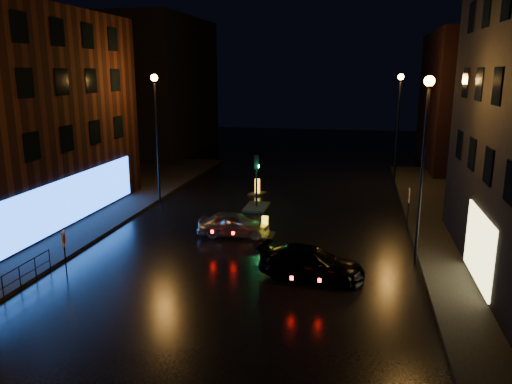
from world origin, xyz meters
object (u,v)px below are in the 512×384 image
(silver_hatchback, at_px, (234,224))
(road_sign_right, at_px, (409,199))
(traffic_signal, at_px, (257,200))
(dark_sedan, at_px, (311,263))
(road_sign_left, at_px, (64,243))
(bollard_near, at_px, (265,232))
(bollard_far, at_px, (257,191))

(silver_hatchback, xyz_separation_m, road_sign_right, (9.14, 3.22, 1.05))
(traffic_signal, xyz_separation_m, silver_hatchback, (-0.04, -5.72, 0.15))
(dark_sedan, bearing_deg, traffic_signal, 30.97)
(dark_sedan, height_order, road_sign_left, road_sign_left)
(bollard_near, relative_size, bollard_far, 0.89)
(traffic_signal, relative_size, silver_hatchback, 0.90)
(traffic_signal, height_order, silver_hatchback, traffic_signal)
(dark_sedan, relative_size, bollard_near, 3.36)
(traffic_signal, xyz_separation_m, bollard_near, (1.59, -5.52, -0.26))
(road_sign_left, bearing_deg, bollard_near, 23.34)
(silver_hatchback, distance_m, road_sign_left, 8.86)
(bollard_far, height_order, road_sign_left, road_sign_left)
(bollard_near, relative_size, road_sign_right, 0.59)
(dark_sedan, relative_size, road_sign_right, 1.97)
(silver_hatchback, xyz_separation_m, road_sign_left, (-5.67, -6.75, 0.88))
(dark_sedan, height_order, bollard_far, dark_sedan)
(dark_sedan, height_order, bollard_near, dark_sedan)
(road_sign_left, relative_size, road_sign_right, 0.90)
(bollard_far, xyz_separation_m, road_sign_right, (9.78, -6.10, 1.46))
(traffic_signal, height_order, dark_sedan, traffic_signal)
(silver_hatchback, distance_m, bollard_far, 9.35)
(bollard_near, xyz_separation_m, bollard_far, (-2.27, 9.12, 0.00))
(bollard_far, bearing_deg, road_sign_right, -14.08)
(road_sign_right, bearing_deg, bollard_near, 23.77)
(traffic_signal, xyz_separation_m, bollard_far, (-0.68, 3.60, -0.25))
(dark_sedan, distance_m, road_sign_left, 10.47)
(dark_sedan, distance_m, road_sign_right, 9.19)
(silver_hatchback, distance_m, road_sign_right, 9.74)
(silver_hatchback, bearing_deg, road_sign_right, -75.91)
(silver_hatchback, relative_size, bollard_near, 2.87)
(silver_hatchback, xyz_separation_m, dark_sedan, (4.56, -4.69, -0.00))
(bollard_far, bearing_deg, traffic_signal, -61.37)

